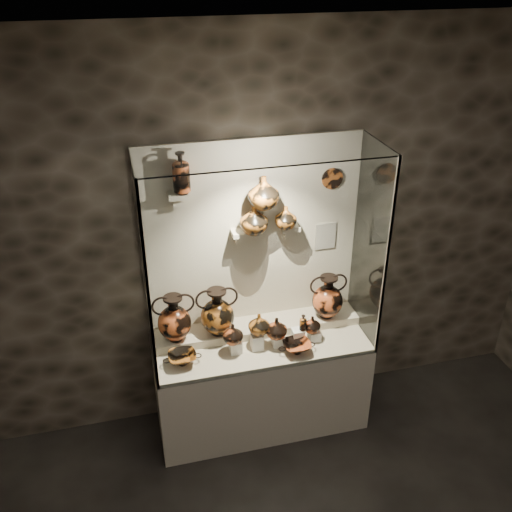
{
  "coord_description": "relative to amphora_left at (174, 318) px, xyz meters",
  "views": [
    {
      "loc": [
        -0.93,
        -1.3,
        3.6
      ],
      "look_at": [
        -0.03,
        2.22,
        1.6
      ],
      "focal_mm": 40.0,
      "sensor_mm": 36.0,
      "label": 1
    }
  ],
  "objects": [
    {
      "name": "ceiling",
      "position": [
        0.65,
        -2.31,
        2.11
      ],
      "size": [
        5.0,
        5.0,
        0.0
      ],
      "primitive_type": "plane",
      "color": "white",
      "rests_on": "wall_back"
    },
    {
      "name": "wall_back",
      "position": [
        0.65,
        0.19,
        0.51
      ],
      "size": [
        5.0,
        0.02,
        3.2
      ],
      "primitive_type": "cube",
      "color": "black",
      "rests_on": "ground"
    },
    {
      "name": "plinth",
      "position": [
        0.65,
        -0.13,
        -0.69
      ],
      "size": [
        1.7,
        0.6,
        0.8
      ],
      "primitive_type": "cube",
      "color": "beige",
      "rests_on": "floor"
    },
    {
      "name": "front_tier",
      "position": [
        0.65,
        -0.13,
        -0.28
      ],
      "size": [
        1.68,
        0.58,
        0.03
      ],
      "primitive_type": "cube",
      "color": "#B8A98F",
      "rests_on": "plinth"
    },
    {
      "name": "rear_tier",
      "position": [
        0.65,
        0.04,
        -0.24
      ],
      "size": [
        1.7,
        0.25,
        0.1
      ],
      "primitive_type": "cube",
      "color": "#B8A98F",
      "rests_on": "plinth"
    },
    {
      "name": "back_panel",
      "position": [
        0.65,
        0.18,
        0.51
      ],
      "size": [
        1.7,
        0.03,
        1.6
      ],
      "primitive_type": "cube",
      "color": "beige",
      "rests_on": "plinth"
    },
    {
      "name": "glass_front",
      "position": [
        0.65,
        -0.43,
        0.51
      ],
      "size": [
        1.7,
        0.01,
        1.6
      ],
      "primitive_type": "cube",
      "color": "white",
      "rests_on": "plinth"
    },
    {
      "name": "glass_left",
      "position": [
        -0.19,
        -0.13,
        0.51
      ],
      "size": [
        0.01,
        0.6,
        1.6
      ],
      "primitive_type": "cube",
      "color": "white",
      "rests_on": "plinth"
    },
    {
      "name": "glass_right",
      "position": [
        1.5,
        -0.13,
        0.51
      ],
      "size": [
        0.01,
        0.6,
        1.6
      ],
      "primitive_type": "cube",
      "color": "white",
      "rests_on": "plinth"
    },
    {
      "name": "glass_top",
      "position": [
        0.65,
        -0.13,
        1.3
      ],
      "size": [
        1.7,
        0.6,
        0.01
      ],
      "primitive_type": "cube",
      "color": "white",
      "rests_on": "back_panel"
    },
    {
      "name": "frame_post_left",
      "position": [
        -0.19,
        -0.42,
        0.51
      ],
      "size": [
        0.02,
        0.02,
        1.6
      ],
      "primitive_type": "cube",
      "color": "gray",
      "rests_on": "plinth"
    },
    {
      "name": "frame_post_right",
      "position": [
        1.49,
        -0.42,
        0.51
      ],
      "size": [
        0.02,
        0.02,
        1.6
      ],
      "primitive_type": "cube",
      "color": "gray",
      "rests_on": "plinth"
    },
    {
      "name": "pedestal_a",
      "position": [
        0.43,
        -0.18,
        -0.21
      ],
      "size": [
        0.09,
        0.09,
        0.1
      ],
      "primitive_type": "cube",
      "color": "silver",
      "rests_on": "front_tier"
    },
    {
      "name": "pedestal_b",
      "position": [
        0.6,
        -0.18,
        -0.2
      ],
      "size": [
        0.09,
        0.09,
        0.13
      ],
      "primitive_type": "cube",
      "color": "silver",
      "rests_on": "front_tier"
    },
    {
      "name": "pedestal_c",
      "position": [
        0.77,
        -0.18,
        -0.22
      ],
      "size": [
        0.09,
        0.09,
        0.09
      ],
      "primitive_type": "cube",
      "color": "silver",
      "rests_on": "front_tier"
    },
    {
      "name": "pedestal_d",
      "position": [
        0.93,
        -0.18,
        -0.2
      ],
      "size": [
        0.09,
        0.09,
        0.12
      ],
      "primitive_type": "cube",
      "color": "silver",
      "rests_on": "front_tier"
    },
    {
      "name": "pedestal_e",
      "position": [
        1.07,
        -0.18,
        -0.22
      ],
      "size": [
        0.09,
        0.09,
        0.08
      ],
      "primitive_type": "cube",
      "color": "silver",
      "rests_on": "front_tier"
    },
    {
      "name": "bracket_ul",
      "position": [
        0.1,
        0.11,
        0.96
      ],
      "size": [
        0.14,
        0.12,
        0.04
      ],
      "primitive_type": "cube",
      "color": "beige",
      "rests_on": "back_panel"
    },
    {
      "name": "bracket_ca",
      "position": [
        0.55,
        0.11,
        0.61
      ],
      "size": [
        0.14,
        0.12,
        0.04
      ],
      "primitive_type": "cube",
      "color": "beige",
      "rests_on": "back_panel"
    },
    {
      "name": "bracket_cb",
      "position": [
        0.75,
        0.11,
        0.81
      ],
      "size": [
        0.1,
        0.12,
        0.04
      ],
      "primitive_type": "cube",
      "color": "beige",
      "rests_on": "back_panel"
    },
    {
      "name": "bracket_cc",
      "position": [
        0.93,
        0.11,
        0.61
      ],
      "size": [
        0.14,
        0.12,
        0.04
      ],
      "primitive_type": "cube",
      "color": "beige",
      "rests_on": "back_panel"
    },
    {
      "name": "amphora_left",
      "position": [
        0.0,
        0.0,
        0.0
      ],
      "size": [
        0.32,
        0.32,
        0.39
      ],
      "primitive_type": null,
      "rotation": [
        0.0,
        0.0,
        0.02
      ],
      "color": "#BC4F24",
      "rests_on": "rear_tier"
    },
    {
      "name": "amphora_mid",
      "position": [
        0.33,
        -0.0,
        0.0
      ],
      "size": [
        0.35,
        0.35,
        0.4
      ],
      "primitive_type": null,
      "rotation": [
        0.0,
        0.0,
        0.12
      ],
      "color": "#9D561B",
      "rests_on": "rear_tier"
    },
    {
      "name": "amphora_right",
      "position": [
        1.24,
        0.0,
        -0.01
      ],
      "size": [
        0.33,
        0.33,
        0.38
      ],
      "primitive_type": null,
      "rotation": [
        0.0,
        0.0,
        -0.09
      ],
      "color": "#BC4F24",
      "rests_on": "rear_tier"
    },
    {
      "name": "jug_a",
      "position": [
        0.41,
        -0.2,
        -0.08
      ],
      "size": [
        0.2,
        0.2,
        0.16
      ],
      "primitive_type": "imported",
      "rotation": [
        0.0,
        0.0,
        0.3
      ],
      "color": "#BC4F24",
      "rests_on": "pedestal_a"
    },
    {
      "name": "jug_b",
      "position": [
        0.62,
        -0.17,
        -0.05
      ],
      "size": [
        0.19,
        0.19,
        0.17
      ],
      "primitive_type": "imported",
      "rotation": [
        0.0,
        0.0,
        0.12
      ],
      "color": "#9D561B",
      "rests_on": "pedestal_b"
    },
    {
      "name": "jug_c",
      "position": [
        0.75,
        -0.2,
        -0.09
      ],
      "size": [
        0.21,
        0.21,
        0.17
      ],
      "primitive_type": "imported",
      "rotation": [
        0.0,
        0.0,
        -0.31
      ],
      "color": "#BC4F24",
      "rests_on": "pedestal_c"
    },
    {
      "name": "jug_e",
      "position": [
        1.05,
        -0.19,
        -0.11
      ],
      "size": [
        0.15,
        0.15,
        0.14
      ],
      "primitive_type": "imported",
      "rotation": [
        0.0,
        0.0,
        0.13
      ],
      "color": "#BC4F24",
      "rests_on": "pedestal_e"
    },
    {
      "name": "lekythos_small",
      "position": [
        0.97,
        -0.2,
        -0.07
      ],
      "size": [
        0.08,
        0.08,
        0.16
      ],
      "primitive_type": null,
      "rotation": [
        0.0,
        0.0,
        -0.22
      ],
      "color": "#9D561B",
      "rests_on": "pedestal_d"
    },
    {
      "name": "kylix_left",
      "position": [
        0.02,
        -0.23,
        -0.21
      ],
      "size": [
        0.29,
        0.26,
        0.11
      ],
      "primitive_type": null,
      "rotation": [
        0.0,
        0.0,
        -0.09
      ],
      "color": "#9D561B",
      "rests_on": "front_tier"
    },
    {
      "name": "kylix_right",
      "position": [
        0.89,
        -0.31,
        -0.21
      ],
      "size": [
        0.34,
        0.31,
        0.11
      ],
      "primitive_type": null,
      "rotation": [
        0.0,
        0.0,
        -0.34
      ],
      "color": "#BC4F24",
      "rests_on": "front_tier"
    },
    {
      "name": "lekythos_tall",
      "position": [
        0.14,
        0.09,
        1.14
      ],
      "size": [
        0.15,
        0.15,
        0.33
      ],
      "primitive_type": null,
      "rotation": [
        0.0,
        0.0,
        0.13
      ],
      "color": "#BC4F24",
      "rests_on": "bracket_ul"
    },
    {
      "name": "ovoid_vase_a",
      "position": [
        0.64,
        0.05,
        0.73
      ],
      "size": [
        0.24,
        0.24,
        0.22
      ],
      "primitive_type": "imported",
      "rotation": [
        0.0,
        0.0,
        -0.14
      ],
      "color": "#9D561B",
      "rests_on": "bracket_ca"
    },
    {
      "name": "ovoid_vase_b",
      "position": [
        0.71,
        0.04,
        0.94
      ],
      "size": [
        0.26,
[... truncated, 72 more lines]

